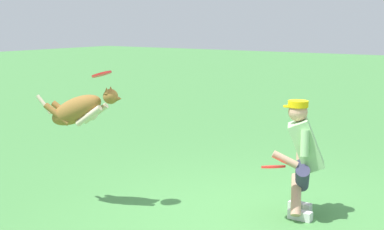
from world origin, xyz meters
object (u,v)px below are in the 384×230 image
frisbee_flying (102,74)px  frisbee_held (273,167)px  person (302,155)px  dog (80,109)px

frisbee_flying → frisbee_held: bearing=-158.2°
person → frisbee_flying: frisbee_flying is taller
person → frisbee_flying: 2.39m
person → dog: bearing=3.3°
dog → frisbee_flying: frisbee_flying is taller
dog → frisbee_held: (-2.06, -0.79, -0.54)m
dog → frisbee_flying: bearing=-3.4°
person → frisbee_held: 0.40m
frisbee_held → person: bearing=-118.3°
person → frisbee_flying: bearing=4.9°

